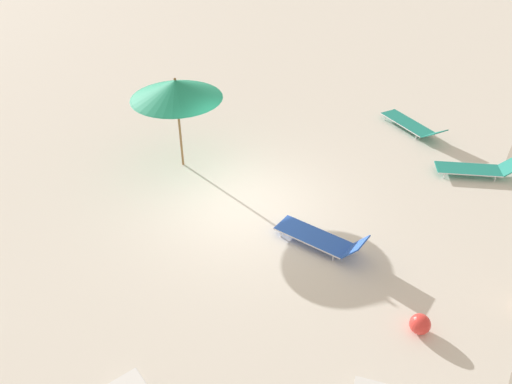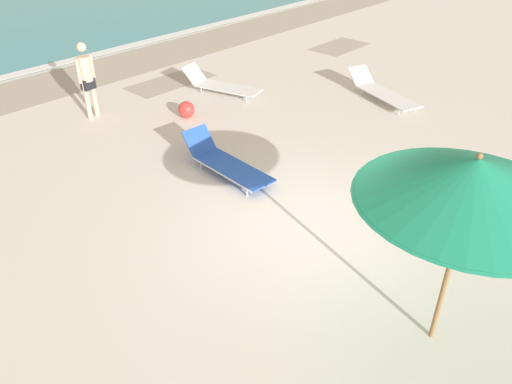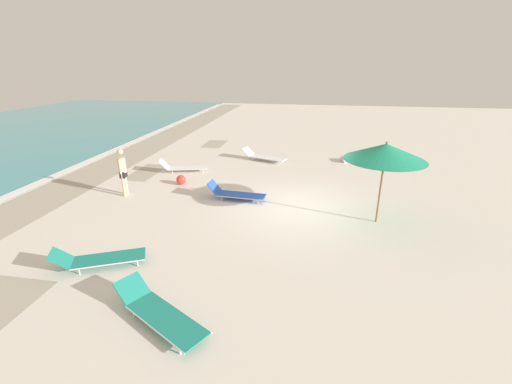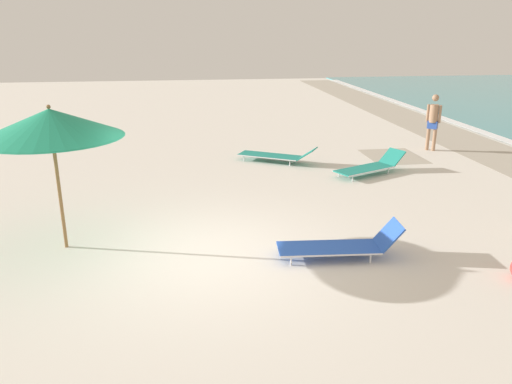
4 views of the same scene
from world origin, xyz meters
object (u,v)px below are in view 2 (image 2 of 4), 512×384
Objects in this scene: beach_umbrella at (473,181)px; sun_lounger_near_water_left at (382,92)px; beach_ball at (186,109)px; beachgoer_wading_adult at (87,76)px; sun_lounger_near_water_right at (226,162)px; sun_lounger_beside_umbrella at (221,85)px.

beach_umbrella reaches higher than sun_lounger_near_water_left.
sun_lounger_near_water_left is 6.17× the size of beach_ball.
sun_lounger_near_water_left is 1.35× the size of beachgoer_wading_adult.
sun_lounger_near_water_left is 4.94m from beach_ball.
beach_umbrella is at bearing -107.31° from beach_ball.
beachgoer_wading_adult reaches higher than sun_lounger_near_water_right.
sun_lounger_near_water_left is at bearing -45.45° from beachgoer_wading_adult.
beach_ball is at bearing -54.12° from beachgoer_wading_adult.
sun_lounger_near_water_right is 5.48× the size of beach_ball.
sun_lounger_beside_umbrella is 1.72m from beach_ball.
sun_lounger_beside_umbrella is 0.92× the size of sun_lounger_near_water_left.
beachgoer_wading_adult is 2.33m from beach_ball.
sun_lounger_near_water_left is at bearing -34.12° from beach_ball.
beachgoer_wading_adult is at bearing 98.52° from sun_lounger_near_water_right.
sun_lounger_near_water_right is at bearing -93.26° from beachgoer_wading_adult.
sun_lounger_near_water_left is (6.36, 4.51, -2.02)m from beach_umbrella.
beach_umbrella reaches higher than beach_ball.
sun_lounger_beside_umbrella is 1.24× the size of beachgoer_wading_adult.
sun_lounger_near_water_right is at bearing -162.06° from sun_lounger_near_water_left.
sun_lounger_near_water_right is at bearing 77.18° from beach_umbrella.
beachgoer_wading_adult is (-3.13, 1.04, 0.78)m from sun_lounger_beside_umbrella.
sun_lounger_beside_umbrella is 4.19m from sun_lounger_near_water_right.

